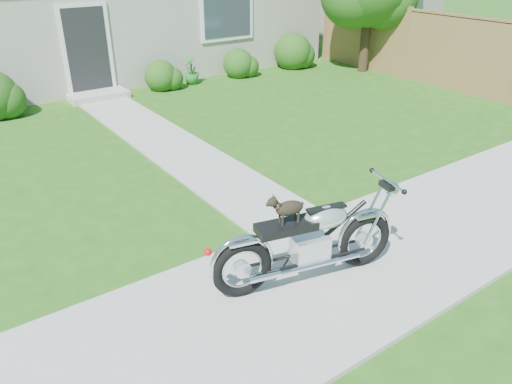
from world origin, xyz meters
The scene contains 7 objects.
ground centered at (0.00, 0.00, 0.00)m, with size 80.00×80.00×0.00m, color #235114.
sidewalk centered at (0.00, 0.00, 0.02)m, with size 24.00×2.20×0.04m, color #9E9B93.
walkway centered at (-1.50, 5.00, 0.01)m, with size 1.20×8.00×0.03m, color #9E9B93.
fence centered at (6.30, 5.75, 0.94)m, with size 0.12×6.62×1.90m.
shrub_row centered at (0.72, 8.50, 0.44)m, with size 9.47×1.13×1.13m.
potted_plant_right centered at (1.06, 8.55, 0.36)m, with size 0.40×0.40×0.72m, color #1D6C21.
motorcycle_with_dog centered at (-2.13, 0.04, 0.54)m, with size 2.19×0.82×1.11m.
Camera 1 is at (-5.28, -3.38, 3.44)m, focal length 35.00 mm.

